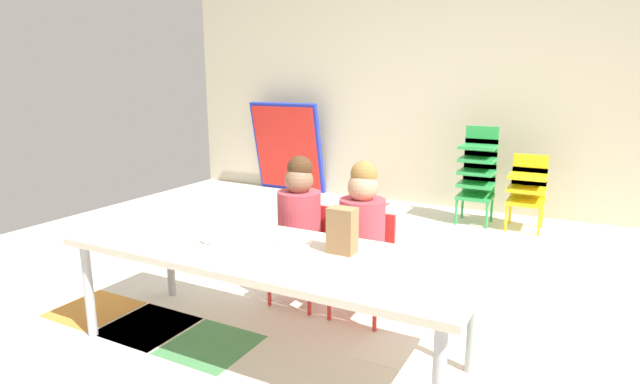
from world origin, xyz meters
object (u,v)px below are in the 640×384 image
Objects in this scene: seated_child_middle_seat at (363,226)px; paper_bag_brown at (342,230)px; folded_activity_table at (287,148)px; paper_plate_near_edge at (213,243)px; craft_table at (267,257)px; seated_child_near_camera at (300,217)px; kid_chair_yellow_stack at (527,187)px; donut_powdered_on_plate at (213,239)px; paper_plate_center_table at (294,243)px; kid_chair_green_stack at (478,170)px.

seated_child_middle_seat is 4.17× the size of paper_bag_brown.
paper_plate_near_edge is at bearing -64.32° from folded_activity_table.
folded_activity_table reaches higher than craft_table.
craft_table is 9.31× the size of paper_bag_brown.
seated_child_near_camera is at bearing -57.17° from folded_activity_table.
seated_child_near_camera reaches higher than kid_chair_yellow_stack.
donut_powdered_on_plate is (0.00, 0.00, 0.02)m from paper_plate_near_edge.
folded_activity_table is (-1.73, 2.68, -0.02)m from seated_child_near_camera.
kid_chair_yellow_stack is 3.78× the size of paper_plate_center_table.
paper_plate_near_edge is 1.55× the size of donut_powdered_on_plate.
donut_powdered_on_plate is (-0.28, -0.06, 0.07)m from craft_table.
kid_chair_yellow_stack is 0.63× the size of folded_activity_table.
seated_child_near_camera is 4.17× the size of paper_bag_brown.
paper_plate_near_edge is (1.60, -3.33, 0.02)m from folded_activity_table.
donut_powdered_on_plate reaches higher than paper_plate_near_edge.
paper_bag_brown reaches higher than paper_plate_center_table.
seated_child_middle_seat is 0.84m from paper_plate_near_edge.
paper_bag_brown is at bearing -91.64° from kid_chair_green_stack.
kid_chair_yellow_stack is at bearing 73.31° from craft_table.
donut_powdered_on_plate is at bearing -103.36° from kid_chair_green_stack.
paper_plate_near_edge is 1.00× the size of paper_plate_center_table.
paper_plate_center_table is (-0.80, -2.82, 0.17)m from kid_chair_yellow_stack.
kid_chair_yellow_stack is (0.88, 2.94, -0.12)m from craft_table.
craft_table is 3.78m from folded_activity_table.
seated_child_middle_seat reaches higher than paper_plate_near_edge.
paper_bag_brown is at bearing -100.65° from kid_chair_yellow_stack.
kid_chair_yellow_stack is at bearing 68.81° from paper_plate_near_edge.
paper_bag_brown is (-0.08, -2.83, 0.15)m from kid_chair_green_stack.
kid_chair_green_stack is at bearing 83.03° from paper_plate_center_table.
donut_powdered_on_plate is at bearing -164.21° from paper_bag_brown.
kid_chair_green_stack is 7.95× the size of donut_powdered_on_plate.
craft_table is at bearing -113.46° from seated_child_middle_seat.
seated_child_middle_seat is at bearing -94.27° from kid_chair_green_stack.
craft_table is 2.23× the size of kid_chair_green_stack.
paper_bag_brown reaches higher than kid_chair_yellow_stack.
kid_chair_green_stack reaches higher than paper_plate_near_edge.
paper_plate_center_table is (0.09, 0.12, 0.05)m from craft_table.
paper_bag_brown reaches higher than paper_plate_near_edge.
seated_child_near_camera is 1.35× the size of kid_chair_yellow_stack.
paper_plate_center_table is at bearing 54.07° from craft_table.
seated_child_near_camera reaches higher than paper_plate_near_edge.
paper_plate_center_table is at bearing 179.87° from paper_bag_brown.
seated_child_middle_seat is at bearing 50.40° from paper_plate_near_edge.
seated_child_near_camera reaches higher than donut_powdered_on_plate.
folded_activity_table reaches higher than seated_child_near_camera.
kid_chair_green_stack is at bearing 85.73° from seated_child_middle_seat.
donut_powdered_on_plate is at bearing -64.32° from folded_activity_table.
seated_child_near_camera is 0.66m from paper_plate_near_edge.
craft_table is at bearing -60.07° from folded_activity_table.
donut_powdered_on_plate reaches higher than paper_plate_center_table.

